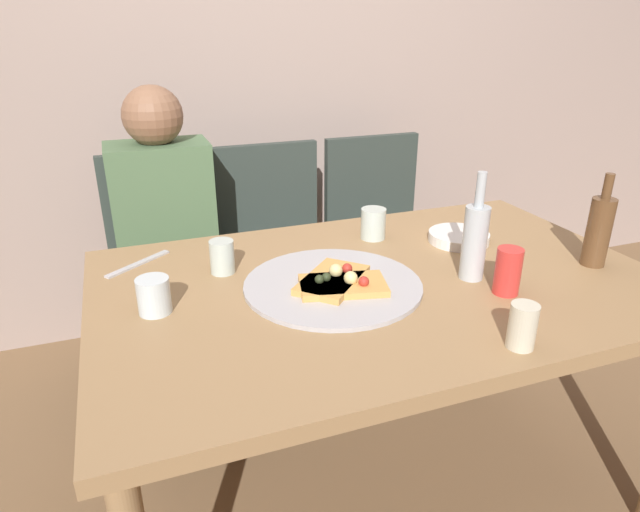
{
  "coord_description": "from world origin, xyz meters",
  "views": [
    {
      "loc": [
        -0.63,
        -1.21,
        1.37
      ],
      "look_at": [
        -0.14,
        0.1,
        0.77
      ],
      "focal_mm": 31.03,
      "sensor_mm": 36.0,
      "label": 1
    }
  ],
  "objects_px": {
    "tumbler_near": "(222,257)",
    "table_knife": "(138,264)",
    "wine_glass": "(522,326)",
    "chair_middle": "(276,241)",
    "pizza_tray": "(333,285)",
    "soda_can": "(508,271)",
    "pizza_slice_extra": "(333,279)",
    "pizza_slice_last": "(344,284)",
    "dining_table": "(380,303)",
    "beer_bottle": "(599,230)",
    "tumbler_far": "(373,224)",
    "short_glass": "(154,296)",
    "chair_left": "(168,255)",
    "plate_stack": "(459,237)",
    "guest_in_sweater": "(169,238)",
    "wine_bottle": "(475,240)",
    "chair_right": "(381,227)"
  },
  "relations": [
    {
      "from": "tumbler_near",
      "to": "table_knife",
      "type": "bearing_deg",
      "value": 148.13
    },
    {
      "from": "wine_glass",
      "to": "chair_middle",
      "type": "height_order",
      "value": "chair_middle"
    },
    {
      "from": "pizza_tray",
      "to": "soda_can",
      "type": "xyz_separation_m",
      "value": [
        0.4,
        -0.18,
        0.06
      ]
    },
    {
      "from": "pizza_slice_extra",
      "to": "tumbler_near",
      "type": "xyz_separation_m",
      "value": [
        -0.25,
        0.19,
        0.02
      ]
    },
    {
      "from": "soda_can",
      "to": "chair_middle",
      "type": "xyz_separation_m",
      "value": [
        -0.31,
        1.07,
        -0.27
      ]
    },
    {
      "from": "pizza_slice_last",
      "to": "pizza_slice_extra",
      "type": "bearing_deg",
      "value": 109.49
    },
    {
      "from": "dining_table",
      "to": "beer_bottle",
      "type": "xyz_separation_m",
      "value": [
        0.61,
        -0.12,
        0.18
      ]
    },
    {
      "from": "pizza_slice_last",
      "to": "tumbler_far",
      "type": "distance_m",
      "value": 0.4
    },
    {
      "from": "pizza_slice_extra",
      "to": "tumbler_near",
      "type": "relative_size",
      "value": 2.65
    },
    {
      "from": "pizza_tray",
      "to": "chair_middle",
      "type": "relative_size",
      "value": 0.52
    },
    {
      "from": "short_glass",
      "to": "beer_bottle",
      "type": "bearing_deg",
      "value": -6.9
    },
    {
      "from": "chair_left",
      "to": "plate_stack",
      "type": "bearing_deg",
      "value": 139.41
    },
    {
      "from": "pizza_slice_last",
      "to": "wine_glass",
      "type": "distance_m",
      "value": 0.45
    },
    {
      "from": "tumbler_near",
      "to": "plate_stack",
      "type": "distance_m",
      "value": 0.75
    },
    {
      "from": "short_glass",
      "to": "chair_left",
      "type": "xyz_separation_m",
      "value": [
        0.1,
        0.86,
        -0.25
      ]
    },
    {
      "from": "dining_table",
      "to": "pizza_tray",
      "type": "distance_m",
      "value": 0.16
    },
    {
      "from": "tumbler_near",
      "to": "chair_middle",
      "type": "bearing_deg",
      "value": 63.29
    },
    {
      "from": "guest_in_sweater",
      "to": "soda_can",
      "type": "bearing_deg",
      "value": 129.41
    },
    {
      "from": "short_glass",
      "to": "soda_can",
      "type": "relative_size",
      "value": 0.72
    },
    {
      "from": "soda_can",
      "to": "wine_bottle",
      "type": "bearing_deg",
      "value": 105.54
    },
    {
      "from": "tumbler_far",
      "to": "soda_can",
      "type": "relative_size",
      "value": 0.81
    },
    {
      "from": "table_knife",
      "to": "chair_left",
      "type": "xyz_separation_m",
      "value": [
        0.12,
        0.55,
        -0.21
      ]
    },
    {
      "from": "tumbler_near",
      "to": "chair_right",
      "type": "height_order",
      "value": "chair_right"
    },
    {
      "from": "beer_bottle",
      "to": "short_glass",
      "type": "distance_m",
      "value": 1.21
    },
    {
      "from": "pizza_tray",
      "to": "table_knife",
      "type": "height_order",
      "value": "pizza_tray"
    },
    {
      "from": "plate_stack",
      "to": "pizza_slice_last",
      "type": "bearing_deg",
      "value": -157.05
    },
    {
      "from": "tumbler_far",
      "to": "plate_stack",
      "type": "xyz_separation_m",
      "value": [
        0.24,
        -0.12,
        -0.03
      ]
    },
    {
      "from": "tumbler_near",
      "to": "guest_in_sweater",
      "type": "distance_m",
      "value": 0.56
    },
    {
      "from": "dining_table",
      "to": "plate_stack",
      "type": "distance_m",
      "value": 0.4
    },
    {
      "from": "tumbler_far",
      "to": "soda_can",
      "type": "xyz_separation_m",
      "value": [
        0.15,
        -0.47,
        0.01
      ]
    },
    {
      "from": "dining_table",
      "to": "pizza_slice_last",
      "type": "relative_size",
      "value": 6.2
    },
    {
      "from": "soda_can",
      "to": "guest_in_sweater",
      "type": "height_order",
      "value": "guest_in_sweater"
    },
    {
      "from": "beer_bottle",
      "to": "tumbler_far",
      "type": "height_order",
      "value": "beer_bottle"
    },
    {
      "from": "pizza_tray",
      "to": "guest_in_sweater",
      "type": "relative_size",
      "value": 0.4
    },
    {
      "from": "wine_glass",
      "to": "guest_in_sweater",
      "type": "relative_size",
      "value": 0.09
    },
    {
      "from": "pizza_slice_extra",
      "to": "wine_bottle",
      "type": "xyz_separation_m",
      "value": [
        0.37,
        -0.08,
        0.09
      ]
    },
    {
      "from": "pizza_tray",
      "to": "pizza_slice_extra",
      "type": "height_order",
      "value": "pizza_slice_extra"
    },
    {
      "from": "chair_middle",
      "to": "tumbler_far",
      "type": "bearing_deg",
      "value": 104.63
    },
    {
      "from": "dining_table",
      "to": "chair_middle",
      "type": "height_order",
      "value": "chair_middle"
    },
    {
      "from": "pizza_slice_extra",
      "to": "tumbler_far",
      "type": "xyz_separation_m",
      "value": [
        0.25,
        0.29,
        0.03
      ]
    },
    {
      "from": "short_glass",
      "to": "plate_stack",
      "type": "bearing_deg",
      "value": 8.39
    },
    {
      "from": "beer_bottle",
      "to": "short_glass",
      "type": "height_order",
      "value": "beer_bottle"
    },
    {
      "from": "wine_bottle",
      "to": "beer_bottle",
      "type": "distance_m",
      "value": 0.38
    },
    {
      "from": "pizza_tray",
      "to": "chair_middle",
      "type": "xyz_separation_m",
      "value": [
        0.1,
        0.89,
        -0.22
      ]
    },
    {
      "from": "beer_bottle",
      "to": "tumbler_far",
      "type": "distance_m",
      "value": 0.65
    },
    {
      "from": "guest_in_sweater",
      "to": "pizza_slice_last",
      "type": "bearing_deg",
      "value": 115.25
    },
    {
      "from": "tumbler_near",
      "to": "wine_glass",
      "type": "relative_size",
      "value": 0.92
    },
    {
      "from": "pizza_slice_extra",
      "to": "tumbler_near",
      "type": "bearing_deg",
      "value": 142.38
    },
    {
      "from": "tumbler_near",
      "to": "plate_stack",
      "type": "height_order",
      "value": "tumbler_near"
    },
    {
      "from": "short_glass",
      "to": "wine_bottle",
      "type": "bearing_deg",
      "value": -6.91
    }
  ]
}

